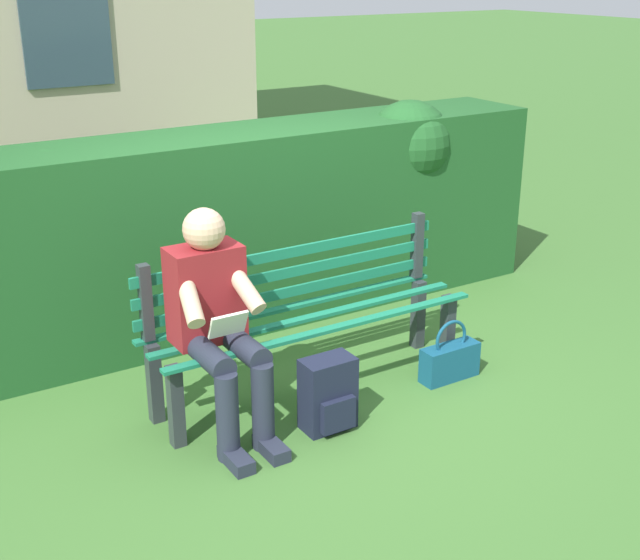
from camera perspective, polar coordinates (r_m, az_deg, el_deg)
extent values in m
plane|color=#3D6B2D|center=(4.99, -0.61, -7.45)|extent=(60.00, 60.00, 0.00)
cube|color=#2D3338|center=(5.26, 8.63, -3.38)|extent=(0.07, 0.07, 0.45)
cube|color=#2D3338|center=(4.41, -9.74, -8.44)|extent=(0.07, 0.07, 0.45)
cube|color=#2D3338|center=(5.47, 6.66, -2.32)|extent=(0.07, 0.07, 0.45)
cube|color=#2D3338|center=(4.66, -11.15, -6.89)|extent=(0.07, 0.07, 0.45)
cube|color=#197251|center=(4.94, -1.82, -1.78)|extent=(1.96, 0.06, 0.02)
cube|color=#197251|center=(4.79, -0.63, -2.55)|extent=(1.96, 0.06, 0.02)
cube|color=#197251|center=(4.63, 0.63, -3.37)|extent=(1.96, 0.06, 0.02)
cube|color=#2D3338|center=(5.33, 6.60, 2.35)|extent=(0.06, 0.06, 0.42)
cube|color=#2D3338|center=(4.50, -11.73, -1.52)|extent=(0.06, 0.06, 0.42)
cube|color=#197251|center=(4.90, -1.77, -0.73)|extent=(1.96, 0.02, 0.06)
cube|color=#197251|center=(4.85, -1.79, 0.59)|extent=(1.96, 0.02, 0.06)
cube|color=#197251|center=(4.81, -1.80, 1.93)|extent=(1.96, 0.02, 0.06)
cube|color=maroon|center=(4.43, -7.76, -0.94)|extent=(0.38, 0.22, 0.52)
sphere|color=#D8AD8C|center=(4.29, -7.88, 3.43)|extent=(0.22, 0.22, 0.22)
cylinder|color=#232838|center=(4.39, -5.27, -4.46)|extent=(0.13, 0.42, 0.13)
cylinder|color=#232838|center=(4.31, -7.65, -5.04)|extent=(0.13, 0.42, 0.13)
cylinder|color=#232838|center=(4.34, -3.89, -8.55)|extent=(0.12, 0.12, 0.47)
cylinder|color=#232838|center=(4.26, -6.29, -9.22)|extent=(0.12, 0.12, 0.47)
cube|color=#232838|center=(4.38, -3.32, -11.29)|extent=(0.10, 0.24, 0.07)
cube|color=#232838|center=(4.31, -5.70, -12.01)|extent=(0.10, 0.24, 0.07)
cylinder|color=#D8AD8C|center=(4.35, -5.23, -0.39)|extent=(0.14, 0.32, 0.26)
cylinder|color=#D8AD8C|center=(4.23, -8.85, -1.16)|extent=(0.14, 0.32, 0.26)
cube|color=white|center=(4.24, -6.24, -3.03)|extent=(0.20, 0.07, 0.13)
cube|color=#1E5123|center=(5.73, -5.88, 3.43)|extent=(4.65, 0.68, 1.32)
sphere|color=#1E5123|center=(6.24, 6.07, 9.28)|extent=(0.61, 0.61, 0.61)
sphere|color=#1E5123|center=(5.30, -17.74, 5.59)|extent=(0.54, 0.54, 0.54)
cube|color=#334756|center=(9.21, -16.85, 16.15)|extent=(0.90, 0.04, 1.20)
cube|color=#191E33|center=(4.52, 0.53, -7.69)|extent=(0.28, 0.17, 0.41)
cube|color=#191E33|center=(4.49, 1.25, -9.14)|extent=(0.20, 0.04, 0.18)
cylinder|color=#191E33|center=(4.63, 0.77, -6.71)|extent=(0.04, 0.04, 0.24)
cylinder|color=#191E33|center=(4.55, -1.06, -7.23)|extent=(0.04, 0.04, 0.24)
cube|color=navy|center=(5.13, 8.78, -5.53)|extent=(0.37, 0.13, 0.22)
torus|color=navy|center=(5.06, 8.87, -3.92)|extent=(0.23, 0.02, 0.23)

